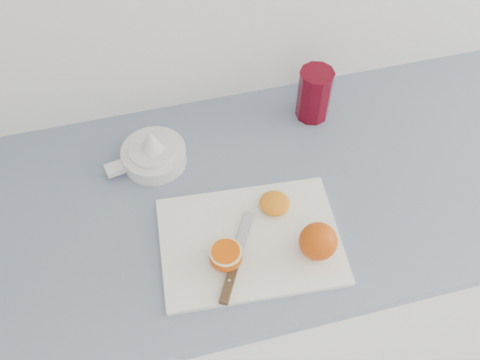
# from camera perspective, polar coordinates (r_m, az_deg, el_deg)

# --- Properties ---
(counter) EXTENTS (2.39, 0.64, 0.89)m
(counter) POSITION_cam_1_polar(r_m,az_deg,el_deg) (1.56, 1.17, -10.66)
(counter) COLOR white
(counter) RESTS_ON ground
(cutting_board) EXTENTS (0.38, 0.29, 0.01)m
(cutting_board) POSITION_cam_1_polar(r_m,az_deg,el_deg) (1.10, 1.10, -6.51)
(cutting_board) COLOR white
(cutting_board) RESTS_ON counter
(whole_orange) EXTENTS (0.08, 0.08, 0.08)m
(whole_orange) POSITION_cam_1_polar(r_m,az_deg,el_deg) (1.06, 8.33, -6.51)
(whole_orange) COLOR #C56413
(whole_orange) RESTS_ON cutting_board
(half_orange) EXTENTS (0.07, 0.07, 0.04)m
(half_orange) POSITION_cam_1_polar(r_m,az_deg,el_deg) (1.05, -1.52, -8.12)
(half_orange) COLOR #C56413
(half_orange) RESTS_ON cutting_board
(squeezed_shell) EXTENTS (0.06, 0.06, 0.03)m
(squeezed_shell) POSITION_cam_1_polar(r_m,az_deg,el_deg) (1.12, 3.72, -2.48)
(squeezed_shell) COLOR orange
(squeezed_shell) RESTS_ON cutting_board
(paring_knife) EXTENTS (0.12, 0.19, 0.01)m
(paring_knife) POSITION_cam_1_polar(r_m,az_deg,el_deg) (1.05, -0.86, -9.93)
(paring_knife) COLOR #4E351F
(paring_knife) RESTS_ON cutting_board
(citrus_juicer) EXTENTS (0.19, 0.15, 0.10)m
(citrus_juicer) POSITION_cam_1_polar(r_m,az_deg,el_deg) (1.22, -9.28, 2.84)
(citrus_juicer) COLOR white
(citrus_juicer) RESTS_ON counter
(red_tumbler) EXTENTS (0.08, 0.08, 0.13)m
(red_tumbler) POSITION_cam_1_polar(r_m,az_deg,el_deg) (1.29, 7.90, 8.89)
(red_tumbler) COLOR #5D0312
(red_tumbler) RESTS_ON counter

